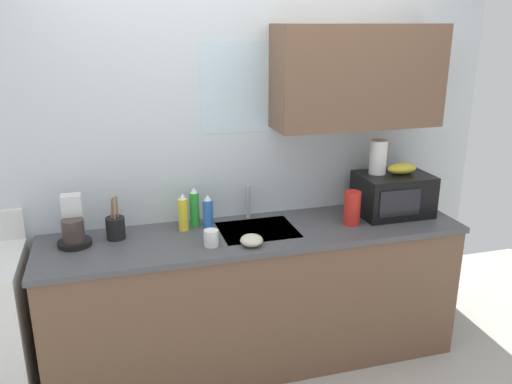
% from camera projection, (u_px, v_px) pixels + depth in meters
% --- Properties ---
extents(kitchen_wall_assembly, '(3.34, 0.42, 2.50)m').
position_uv_depth(kitchen_wall_assembly, '(263.00, 145.00, 3.38)').
color(kitchen_wall_assembly, silver).
rests_on(kitchen_wall_assembly, ground).
extents(counter_unit, '(2.57, 0.63, 0.90)m').
position_uv_depth(counter_unit, '(256.00, 296.00, 3.35)').
color(counter_unit, brown).
rests_on(counter_unit, ground).
extents(sink_faucet, '(0.03, 0.03, 0.22)m').
position_uv_depth(sink_faucet, '(248.00, 201.00, 3.40)').
color(sink_faucet, '#B2B5BA').
rests_on(sink_faucet, counter_unit).
extents(microwave, '(0.46, 0.35, 0.27)m').
position_uv_depth(microwave, '(393.00, 194.00, 3.46)').
color(microwave, black).
rests_on(microwave, counter_unit).
extents(banana_bunch, '(0.20, 0.11, 0.07)m').
position_uv_depth(banana_bunch, '(402.00, 168.00, 3.42)').
color(banana_bunch, gold).
rests_on(banana_bunch, microwave).
extents(paper_towel_roll, '(0.11, 0.11, 0.22)m').
position_uv_depth(paper_towel_roll, '(378.00, 157.00, 3.41)').
color(paper_towel_roll, white).
rests_on(paper_towel_roll, microwave).
extents(coffee_maker, '(0.19, 0.21, 0.28)m').
position_uv_depth(coffee_maker, '(73.00, 226.00, 3.00)').
color(coffee_maker, black).
rests_on(coffee_maker, counter_unit).
extents(dish_soap_bottle_blue, '(0.06, 0.06, 0.21)m').
position_uv_depth(dish_soap_bottle_blue, '(208.00, 212.00, 3.25)').
color(dish_soap_bottle_blue, blue).
rests_on(dish_soap_bottle_blue, counter_unit).
extents(dish_soap_bottle_green, '(0.06, 0.06, 0.25)m').
position_uv_depth(dish_soap_bottle_green, '(194.00, 208.00, 3.26)').
color(dish_soap_bottle_green, green).
rests_on(dish_soap_bottle_green, counter_unit).
extents(dish_soap_bottle_yellow, '(0.06, 0.06, 0.23)m').
position_uv_depth(dish_soap_bottle_yellow, '(183.00, 213.00, 3.19)').
color(dish_soap_bottle_yellow, yellow).
rests_on(dish_soap_bottle_yellow, counter_unit).
extents(cereal_canister, '(0.10, 0.10, 0.21)m').
position_uv_depth(cereal_canister, '(352.00, 208.00, 3.29)').
color(cereal_canister, red).
rests_on(cereal_canister, counter_unit).
extents(mug_white, '(0.08, 0.08, 0.09)m').
position_uv_depth(mug_white, '(211.00, 238.00, 2.99)').
color(mug_white, white).
rests_on(mug_white, counter_unit).
extents(utensil_crock, '(0.11, 0.11, 0.26)m').
position_uv_depth(utensil_crock, '(116.00, 227.00, 3.08)').
color(utensil_crock, black).
rests_on(utensil_crock, counter_unit).
extents(small_bowl, '(0.13, 0.13, 0.06)m').
position_uv_depth(small_bowl, '(252.00, 240.00, 2.99)').
color(small_bowl, beige).
rests_on(small_bowl, counter_unit).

